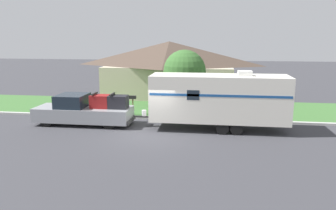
# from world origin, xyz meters

# --- Properties ---
(ground_plane) EXTENTS (120.00, 120.00, 0.00)m
(ground_plane) POSITION_xyz_m (0.00, 0.00, 0.00)
(ground_plane) COLOR #38383D
(curb_strip) EXTENTS (80.00, 0.30, 0.14)m
(curb_strip) POSITION_xyz_m (0.00, 3.75, 0.07)
(curb_strip) COLOR #ADADA8
(curb_strip) RESTS_ON ground_plane
(lawn_strip) EXTENTS (80.00, 7.00, 0.03)m
(lawn_strip) POSITION_xyz_m (0.00, 7.40, 0.01)
(lawn_strip) COLOR #3D6B33
(lawn_strip) RESTS_ON ground_plane
(house_across_street) EXTENTS (12.38, 6.56, 5.04)m
(house_across_street) POSITION_xyz_m (-0.71, 12.73, 2.62)
(house_across_street) COLOR beige
(house_across_street) RESTS_ON ground_plane
(pickup_truck) EXTENTS (6.17, 2.08, 2.02)m
(pickup_truck) POSITION_xyz_m (-4.64, 1.85, 0.89)
(pickup_truck) COLOR black
(pickup_truck) RESTS_ON ground_plane
(travel_trailer) EXTENTS (9.15, 2.36, 3.54)m
(travel_trailer) POSITION_xyz_m (3.73, 1.85, 1.91)
(travel_trailer) COLOR black
(travel_trailer) RESTS_ON ground_plane
(mailbox) EXTENTS (0.48, 0.20, 1.39)m
(mailbox) POSITION_xyz_m (-2.23, 4.74, 1.06)
(mailbox) COLOR brown
(mailbox) RESTS_ON ground_plane
(tree_in_yard) EXTENTS (3.04, 3.04, 4.57)m
(tree_in_yard) POSITION_xyz_m (1.31, 5.95, 3.04)
(tree_in_yard) COLOR brown
(tree_in_yard) RESTS_ON ground_plane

